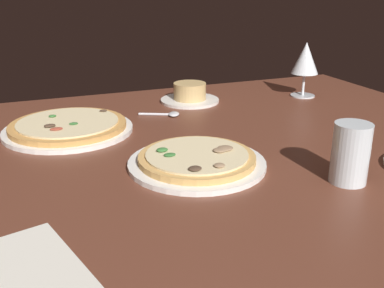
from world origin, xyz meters
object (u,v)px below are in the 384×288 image
at_px(pizza_main, 197,160).
at_px(paper_menu, 26,274).
at_px(ramekin_on_saucer, 190,94).
at_px(pizza_side, 68,127).
at_px(water_glass, 350,157).
at_px(spoon, 169,114).
at_px(wine_glass_far, 305,60).

distance_m(pizza_main, paper_menu, 0.40).
height_order(pizza_main, ramekin_on_saucer, ramekin_on_saucer).
xyz_separation_m(pizza_side, paper_menu, (-0.12, -0.54, -0.01)).
distance_m(water_glass, spoon, 0.53).
distance_m(water_glass, paper_menu, 0.55).
relative_size(pizza_main, ramekin_on_saucer, 1.57).
bearing_deg(water_glass, spoon, 108.12).
bearing_deg(ramekin_on_saucer, paper_menu, -125.04).
xyz_separation_m(pizza_main, ramekin_on_saucer, (0.16, 0.45, 0.01)).
bearing_deg(paper_menu, wine_glass_far, 22.14).
bearing_deg(paper_menu, water_glass, -7.02).
relative_size(pizza_side, spoon, 2.80).
bearing_deg(spoon, wine_glass_far, 6.09).
distance_m(pizza_side, wine_glass_far, 0.72).
relative_size(wine_glass_far, paper_menu, 0.78).
xyz_separation_m(paper_menu, spoon, (0.38, 0.58, 0.00)).
xyz_separation_m(pizza_main, wine_glass_far, (0.50, 0.39, 0.10)).
relative_size(pizza_main, pizza_side, 0.89).
bearing_deg(pizza_main, wine_glass_far, 37.49).
bearing_deg(pizza_side, water_glass, -47.51).
relative_size(ramekin_on_saucer, wine_glass_far, 1.04).
xyz_separation_m(pizza_main, paper_menu, (-0.32, -0.24, -0.01)).
height_order(ramekin_on_saucer, paper_menu, ramekin_on_saucer).
bearing_deg(wine_glass_far, pizza_main, -142.51).
distance_m(pizza_side, paper_menu, 0.55).
bearing_deg(ramekin_on_saucer, water_glass, -84.26).
relative_size(paper_menu, spoon, 1.94).
relative_size(water_glass, paper_menu, 0.52).
distance_m(pizza_side, spoon, 0.26).
distance_m(ramekin_on_saucer, paper_menu, 0.84).
bearing_deg(pizza_main, water_glass, -36.43).
xyz_separation_m(wine_glass_far, spoon, (-0.44, -0.05, -0.11)).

